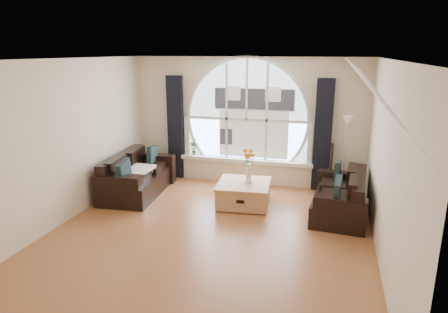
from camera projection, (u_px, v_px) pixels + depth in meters
ground at (209, 235)px, 6.21m from camera, size 5.00×5.50×0.01m
ceiling at (207, 59)px, 5.51m from camera, size 5.00×5.50×0.01m
wall_back at (247, 121)px, 8.42m from camera, size 5.00×0.01×2.70m
wall_front at (108, 231)px, 3.30m from camera, size 5.00×0.01×2.70m
wall_left at (64, 142)px, 6.50m from camera, size 0.01×5.50×2.70m
wall_right at (387, 165)px, 5.22m from camera, size 0.01×5.50×2.70m
attic_slope at (371, 88)px, 5.03m from camera, size 0.92×5.50×0.72m
arched_window at (247, 109)px, 8.32m from camera, size 2.60×0.06×2.15m
window_sill at (245, 160)px, 8.55m from camera, size 2.90×0.22×0.08m
window_frame at (247, 109)px, 8.29m from camera, size 2.76×0.08×2.15m
neighbor_house at (254, 115)px, 8.30m from camera, size 1.70×0.02×1.50m
curtain_left at (176, 128)px, 8.77m from camera, size 0.35×0.12×2.30m
curtain_right at (323, 136)px, 7.95m from camera, size 0.35×0.12×2.30m
sofa_left at (138, 175)px, 7.92m from camera, size 1.05×1.87×0.80m
sofa_right at (340, 193)px, 6.90m from camera, size 0.96×1.72×0.74m
coffee_chest at (244, 193)px, 7.38m from camera, size 1.04×1.04×0.47m
throw_blanket at (138, 171)px, 7.84m from camera, size 0.55×0.55×0.10m
vase_flowers at (249, 162)px, 7.28m from camera, size 0.24×0.24×0.70m
floor_lamp at (345, 156)px, 7.76m from camera, size 0.24×0.24×1.60m
guitar at (331, 168)px, 7.94m from camera, size 0.38×0.28×1.06m
potted_plant at (194, 148)px, 8.80m from camera, size 0.17×0.13×0.31m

